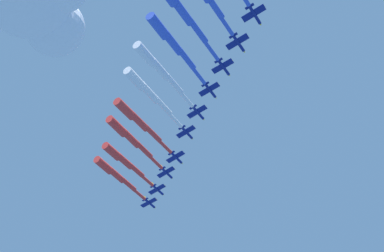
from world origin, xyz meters
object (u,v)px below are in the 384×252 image
at_px(jet_starboard_outer, 173,44).
at_px(jet_trail_port, 182,12).
at_px(jet_port_outer, 160,70).
at_px(jet_port_inner, 125,162).
at_px(jet_port_mid, 139,122).
at_px(jet_lead, 117,176).
at_px(jet_starboard_mid, 150,94).
at_px(jet_starboard_inner, 131,139).

distance_m(jet_starboard_outer, jet_trail_port, 15.15).
bearing_deg(jet_trail_port, jet_port_outer, 42.98).
xyz_separation_m(jet_port_inner, jet_port_mid, (-21.41, -19.61, -0.33)).
relative_size(jet_port_mid, jet_trail_port, 0.95).
xyz_separation_m(jet_port_mid, jet_trail_port, (-40.88, -39.67, 3.12)).
bearing_deg(jet_lead, jet_port_outer, -135.31).
relative_size(jet_lead, jet_starboard_mid, 0.98).
height_order(jet_port_inner, jet_starboard_inner, jet_starboard_inner).
bearing_deg(jet_starboard_mid, jet_starboard_inner, 45.62).
height_order(jet_port_inner, jet_port_outer, jet_port_outer).
height_order(jet_lead, jet_port_outer, jet_port_outer).
height_order(jet_lead, jet_starboard_inner, jet_lead).
bearing_deg(jet_starboard_outer, jet_lead, 45.10).
xyz_separation_m(jet_port_inner, jet_trail_port, (-62.29, -59.28, 2.79)).
height_order(jet_lead, jet_port_mid, jet_lead).
relative_size(jet_lead, jet_port_mid, 0.98).
xyz_separation_m(jet_port_inner, jet_starboard_outer, (-50.54, -49.72, 3.25)).
distance_m(jet_starboard_inner, jet_starboard_mid, 27.23).
distance_m(jet_lead, jet_starboard_mid, 55.85).
bearing_deg(jet_starboard_inner, jet_starboard_mid, -134.38).
height_order(jet_starboard_inner, jet_trail_port, jet_trail_port).
relative_size(jet_lead, jet_port_outer, 0.98).
relative_size(jet_port_inner, jet_port_mid, 0.94).
distance_m(jet_port_outer, jet_trail_port, 29.11).
xyz_separation_m(jet_starboard_outer, jet_trail_port, (-11.75, -9.56, -0.46)).
bearing_deg(jet_port_outer, jet_lead, 44.69).
height_order(jet_port_mid, jet_trail_port, jet_trail_port).
bearing_deg(jet_starboard_mid, jet_port_inner, 43.50).
distance_m(jet_lead, jet_trail_port, 98.75).
bearing_deg(jet_port_mid, jet_starboard_outer, -134.06).
bearing_deg(jet_lead, jet_port_mid, -135.75).
bearing_deg(jet_port_mid, jet_lead, 44.25).
relative_size(jet_starboard_inner, jet_starboard_mid, 1.02).
bearing_deg(jet_lead, jet_starboard_outer, -134.90).
height_order(jet_starboard_outer, jet_trail_port, jet_starboard_outer).
bearing_deg(jet_port_outer, jet_starboard_outer, -132.87).
bearing_deg(jet_starboard_outer, jet_port_mid, 45.94).
distance_m(jet_starboard_inner, jet_port_outer, 41.01).
bearing_deg(jet_port_mid, jet_port_outer, -134.66).
distance_m(jet_starboard_mid, jet_starboard_outer, 27.86).
bearing_deg(jet_lead, jet_port_inner, -131.76).
distance_m(jet_port_inner, jet_port_mid, 29.04).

